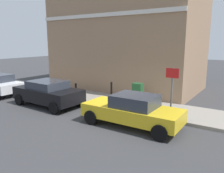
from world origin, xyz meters
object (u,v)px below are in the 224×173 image
object	(u,v)px
bollard_near_cabinet	(111,89)
street_sign	(172,85)
car_yellow	(132,110)
bollard_far_kerb	(76,91)
utility_cabinet	(138,94)
car_black	(48,93)

from	to	relation	value
bollard_near_cabinet	street_sign	bearing A→B (deg)	-108.02
car_yellow	bollard_far_kerb	size ratio (longest dim) A/B	4.13
utility_cabinet	bollard_near_cabinet	bearing A→B (deg)	86.90
street_sign	car_black	bearing A→B (deg)	102.90
car_black	bollard_far_kerb	size ratio (longest dim) A/B	3.96
bollard_near_cabinet	bollard_far_kerb	bearing A→B (deg)	135.24
bollard_far_kerb	car_yellow	bearing A→B (deg)	-108.69
bollard_near_cabinet	bollard_far_kerb	world-z (taller)	same
car_yellow	utility_cabinet	size ratio (longest dim) A/B	3.73
car_yellow	bollard_far_kerb	xyz separation A→B (m)	(1.57, 4.64, -0.01)
car_black	street_sign	size ratio (longest dim) A/B	1.79
car_black	car_yellow	bearing A→B (deg)	179.47
car_black	utility_cabinet	distance (m)	5.07
car_black	bollard_far_kerb	xyz separation A→B (m)	(1.36, -0.88, -0.06)
car_black	bollard_near_cabinet	size ratio (longest dim) A/B	3.96
utility_cabinet	bollard_far_kerb	bearing A→B (deg)	112.97
bollard_near_cabinet	street_sign	distance (m)	4.54
car_yellow	bollard_near_cabinet	xyz separation A→B (m)	(3.09, 3.13, -0.01)
car_yellow	utility_cabinet	xyz separation A→B (m)	(2.99, 1.28, -0.03)
car_yellow	car_black	bearing A→B (deg)	-2.50
car_yellow	car_black	world-z (taller)	car_black
car_yellow	bollard_near_cabinet	distance (m)	4.40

